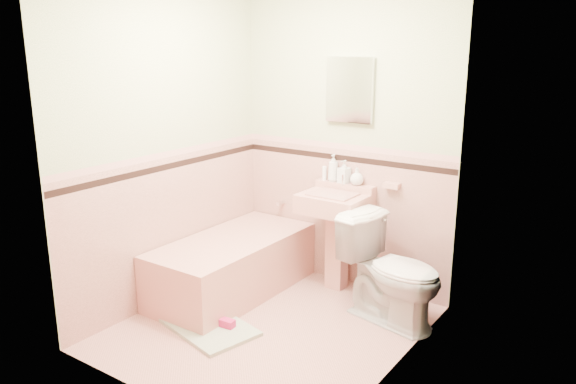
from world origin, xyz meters
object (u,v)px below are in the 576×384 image
Objects in this scene: shoe at (226,323)px; bathtub at (233,267)px; soap_bottle_mid at (344,172)px; toilet at (393,271)px; soap_bottle_left at (333,168)px; bucket at (376,293)px; sink at (334,243)px; medicine_cabinet at (350,90)px; soap_bottle_right at (357,176)px.

bathtub is at bearing 121.46° from shoe.
soap_bottle_mid is 1.00m from toilet.
bucket is (0.57, -0.25, -0.92)m from soap_bottle_left.
bathtub is at bearing -133.17° from soap_bottle_mid.
shoe is (0.39, -0.55, -0.17)m from bathtub.
bucket is (0.46, -0.25, -0.90)m from soap_bottle_mid.
soap_bottle_mid is (-0.01, 0.18, 0.59)m from sink.
bucket is at bearing -31.98° from medicine_cabinet.
medicine_cabinet reaches higher than soap_bottle_right.
sink is at bearing -121.28° from soap_bottle_right.
sink reaches higher than bathtub.
shoe is at bearing -105.20° from sink.
bucket is at bearing -36.40° from soap_bottle_right.
bathtub is 6.39× the size of soap_bottle_left.
toilet reaches higher than bathtub.
bucket is at bearing -8.86° from sink.
toilet is at bearing 11.95° from bathtub.
soap_bottle_left reaches higher than shoe.
soap_bottle_left is 1.09m from toilet.
shoe is at bearing -126.34° from bucket.
soap_bottle_left is at bearing 180.00° from soap_bottle_mid.
toilet is 1.31m from shoe.
soap_bottle_mid is 1.35× the size of soap_bottle_right.
sink is 4.36× the size of soap_bottle_mid.
soap_bottle_left is 1.60m from shoe.
soap_bottle_right is 1.02× the size of shoe.
soap_bottle_left is at bearing 51.82° from bathtub.
bathtub is 1.25m from soap_bottle_mid.
bucket is (0.34, -0.25, -0.88)m from soap_bottle_right.
medicine_cabinet is 0.68m from soap_bottle_left.
sink reaches higher than toilet.
bathtub is at bearing -157.82° from bucket.
medicine_cabinet reaches higher than sink.
toilet is 5.72× the size of shoe.
sink is 3.65× the size of soap_bottle_left.
bucket is at bearing 62.18° from toilet.
toilet is (0.66, -0.46, -1.29)m from medicine_cabinet.
soap_bottle_right is 0.90m from toilet.
soap_bottle_mid reaches higher than sink.
soap_bottle_left reaches higher than toilet.
soap_bottle_right reaches higher than bucket.
soap_bottle_left is 1.64× the size of shoe.
toilet is 0.41m from bucket.
medicine_cabinet is 0.72m from soap_bottle_right.
soap_bottle_right reaches higher than sink.
soap_bottle_mid is at bearing 151.61° from bucket.
toilet is at bearing -28.67° from soap_bottle_left.
soap_bottle_left is at bearing 124.06° from sink.
bathtub is 10.33× the size of soap_bottle_right.
medicine_cabinet reaches higher than soap_bottle_mid.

